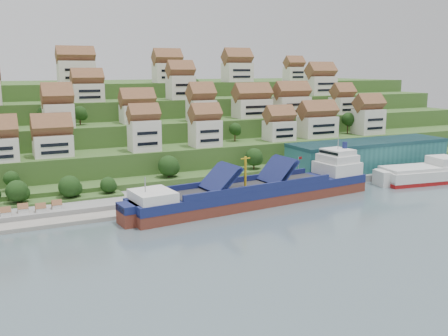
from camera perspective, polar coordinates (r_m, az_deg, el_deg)
ground at (r=140.51m, az=4.58°, el=-4.02°), size 300.00×300.00×0.00m
quay at (r=162.87m, az=8.04°, el=-1.55°), size 180.00×14.00×2.20m
pebble_beach at (r=134.58m, az=-20.22°, el=-5.18°), size 45.00×20.00×1.00m
hillside at (r=232.45m, az=-8.29°, el=4.70°), size 260.00×128.00×31.00m
hillside_village at (r=190.16m, az=-4.37°, el=7.36°), size 156.52×62.77×28.90m
hillside_trees at (r=170.04m, az=-5.43°, el=3.82°), size 137.90×60.52×30.50m
warehouse at (r=182.56m, az=16.16°, el=1.46°), size 60.00×15.00×10.00m
flagpole at (r=156.59m, az=8.53°, el=0.08°), size 1.28×0.16×8.00m
beach_huts at (r=132.81m, az=-21.08°, el=-4.74°), size 14.40×3.70×2.20m
cargo_ship at (r=140.39m, az=4.42°, el=-2.71°), size 74.18×18.65×16.22m
second_ship at (r=178.05m, az=22.04°, el=-0.65°), size 31.79×15.15×8.87m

